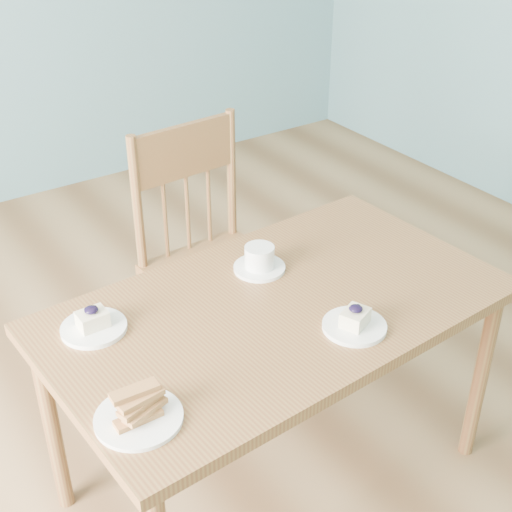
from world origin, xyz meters
TOP-DOWN VIEW (x-y plane):
  - room at (0.00, 0.00)m, footprint 5.01×5.01m
  - dining_table at (0.31, 0.08)m, footprint 1.29×0.78m
  - dining_chair at (0.44, 0.65)m, footprint 0.46×0.44m
  - cheesecake_plate_near at (0.41, -0.12)m, footprint 0.17×0.17m
  - cheesecake_plate_far at (-0.14, 0.25)m, footprint 0.17×0.17m
  - coffee_cup at (0.37, 0.25)m, footprint 0.15×0.15m
  - biscotti_plate at (-0.19, -0.11)m, footprint 0.20×0.20m

SIDE VIEW (x-z plane):
  - dining_chair at x=0.44m, z-range 0.01..0.95m
  - dining_table at x=0.31m, z-range 0.27..0.94m
  - cheesecake_plate_near at x=0.41m, z-range 0.65..0.72m
  - cheesecake_plate_far at x=-0.14m, z-range 0.65..0.72m
  - biscotti_plate at x=-0.19m, z-range 0.65..0.73m
  - coffee_cup at x=0.37m, z-range 0.66..0.74m
  - room at x=0.00m, z-range -0.01..2.71m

